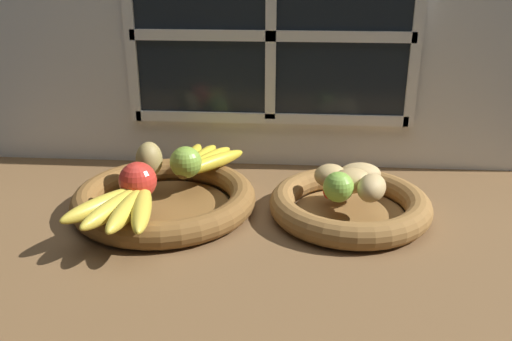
% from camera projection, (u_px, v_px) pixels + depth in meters
% --- Properties ---
extents(ground_plane, '(1.40, 0.90, 0.03)m').
position_uv_depth(ground_plane, '(262.00, 223.00, 1.07)').
color(ground_plane, brown).
extents(back_wall, '(1.40, 0.05, 0.55)m').
position_uv_depth(back_wall, '(271.00, 48.00, 1.24)').
color(back_wall, silver).
rests_on(back_wall, ground_plane).
extents(fruit_bowl_left, '(0.36, 0.36, 0.05)m').
position_uv_depth(fruit_bowl_left, '(165.00, 199.00, 1.08)').
color(fruit_bowl_left, brown).
rests_on(fruit_bowl_left, ground_plane).
extents(fruit_bowl_right, '(0.31, 0.31, 0.05)m').
position_uv_depth(fruit_bowl_right, '(350.00, 205.00, 1.05)').
color(fruit_bowl_right, brown).
rests_on(fruit_bowl_right, ground_plane).
extents(apple_green_back, '(0.07, 0.07, 0.07)m').
position_uv_depth(apple_green_back, '(186.00, 162.00, 1.10)').
color(apple_green_back, '#7AA338').
rests_on(apple_green_back, fruit_bowl_left).
extents(apple_red_front, '(0.07, 0.07, 0.07)m').
position_uv_depth(apple_red_front, '(138.00, 181.00, 1.01)').
color(apple_red_front, red).
rests_on(apple_red_front, fruit_bowl_left).
extents(pear_brown, '(0.06, 0.07, 0.07)m').
position_uv_depth(pear_brown, '(149.00, 159.00, 1.11)').
color(pear_brown, olive).
rests_on(pear_brown, fruit_bowl_left).
extents(banana_bunch_front, '(0.17, 0.20, 0.03)m').
position_uv_depth(banana_bunch_front, '(123.00, 206.00, 0.95)').
color(banana_bunch_front, gold).
rests_on(banana_bunch_front, fruit_bowl_left).
extents(banana_bunch_back, '(0.13, 0.19, 0.03)m').
position_uv_depth(banana_bunch_back, '(203.00, 160.00, 1.17)').
color(banana_bunch_back, gold).
rests_on(banana_bunch_back, fruit_bowl_left).
extents(potato_oblong, '(0.08, 0.08, 0.04)m').
position_uv_depth(potato_oblong, '(330.00, 175.00, 1.07)').
color(potato_oblong, tan).
rests_on(potato_oblong, fruit_bowl_right).
extents(potato_back, '(0.09, 0.07, 0.04)m').
position_uv_depth(potato_back, '(360.00, 174.00, 1.08)').
color(potato_back, tan).
rests_on(potato_back, fruit_bowl_right).
extents(potato_large, '(0.09, 0.07, 0.05)m').
position_uv_depth(potato_large, '(351.00, 181.00, 1.04)').
color(potato_large, tan).
rests_on(potato_large, fruit_bowl_right).
extents(potato_small, '(0.07, 0.09, 0.05)m').
position_uv_depth(potato_small, '(372.00, 188.00, 1.00)').
color(potato_small, tan).
rests_on(potato_small, fruit_bowl_right).
extents(lime_near, '(0.06, 0.06, 0.06)m').
position_uv_depth(lime_near, '(338.00, 187.00, 1.00)').
color(lime_near, '#7AAD3D').
rests_on(lime_near, fruit_bowl_right).
extents(chili_pepper, '(0.12, 0.08, 0.02)m').
position_uv_depth(chili_pepper, '(353.00, 187.00, 1.04)').
color(chili_pepper, red).
rests_on(chili_pepper, fruit_bowl_right).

